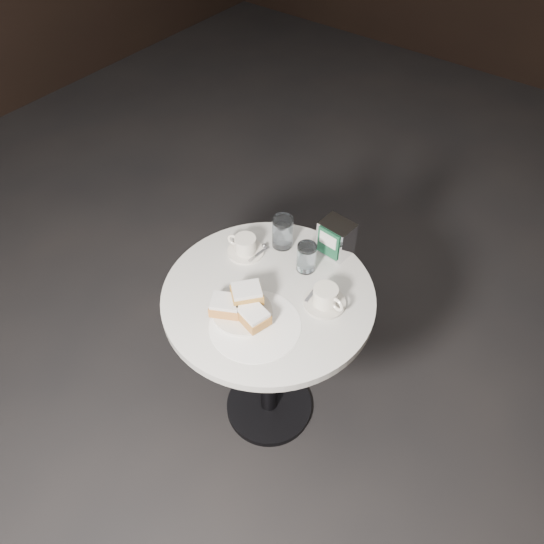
{
  "coord_description": "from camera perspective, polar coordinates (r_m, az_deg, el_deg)",
  "views": [
    {
      "loc": [
        0.69,
        -0.89,
        2.05
      ],
      "look_at": [
        0.0,
        0.02,
        0.83
      ],
      "focal_mm": 35.0,
      "sensor_mm": 36.0,
      "label": 1
    }
  ],
  "objects": [
    {
      "name": "water_glass_right",
      "position": [
        1.77,
        3.72,
        1.55
      ],
      "size": [
        0.08,
        0.08,
        0.11
      ],
      "rotation": [
        0.0,
        0.0,
        -0.39
      ],
      "color": "white",
      "rests_on": "cafe_table"
    },
    {
      "name": "napkin_dispenser",
      "position": [
        1.83,
        6.89,
        3.66
      ],
      "size": [
        0.12,
        0.1,
        0.13
      ],
      "rotation": [
        0.0,
        0.0,
        -0.08
      ],
      "color": "silver",
      "rests_on": "cafe_table"
    },
    {
      "name": "water_glass_left",
      "position": [
        1.85,
        1.15,
        4.29
      ],
      "size": [
        0.1,
        0.1,
        0.12
      ],
      "rotation": [
        0.0,
        0.0,
        0.41
      ],
      "color": "silver",
      "rests_on": "cafe_table"
    },
    {
      "name": "sugar_spill",
      "position": [
        1.65,
        -1.83,
        -5.72
      ],
      "size": [
        0.31,
        0.31,
        0.0
      ],
      "primitive_type": "cylinder",
      "rotation": [
        0.0,
        0.0,
        0.09
      ],
      "color": "white",
      "rests_on": "cafe_table"
    },
    {
      "name": "coffee_cup_left",
      "position": [
        1.84,
        -2.91,
        2.81
      ],
      "size": [
        0.15,
        0.15,
        0.07
      ],
      "rotation": [
        0.0,
        0.0,
        0.16
      ],
      "color": "white",
      "rests_on": "cafe_table"
    },
    {
      "name": "coffee_cup_right",
      "position": [
        1.68,
        5.78,
        -2.76
      ],
      "size": [
        0.16,
        0.16,
        0.07
      ],
      "rotation": [
        0.0,
        0.0,
        -0.18
      ],
      "color": "beige",
      "rests_on": "cafe_table"
    },
    {
      "name": "beignet_plate",
      "position": [
        1.65,
        -3.25,
        -3.8
      ],
      "size": [
        0.22,
        0.22,
        0.09
      ],
      "rotation": [
        0.0,
        0.0,
        0.17
      ],
      "color": "silver",
      "rests_on": "cafe_table"
    },
    {
      "name": "cafe_table",
      "position": [
        1.88,
        -0.37,
        -6.26
      ],
      "size": [
        0.7,
        0.7,
        0.74
      ],
      "color": "black",
      "rests_on": "ground"
    },
    {
      "name": "ground",
      "position": [
        2.34,
        -0.3,
        -14.32
      ],
      "size": [
        7.0,
        7.0,
        0.0
      ],
      "primitive_type": "plane",
      "color": "black",
      "rests_on": "ground"
    }
  ]
}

